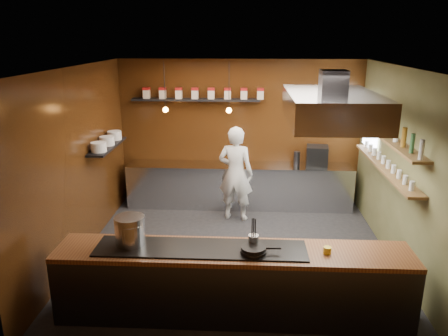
# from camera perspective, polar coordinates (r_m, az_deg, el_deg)

# --- Properties ---
(floor) EXTENTS (5.00, 5.00, 0.00)m
(floor) POSITION_cam_1_polar(r_m,az_deg,el_deg) (7.29, 1.60, -11.25)
(floor) COLOR black
(floor) RESTS_ON ground
(back_wall) EXTENTS (5.00, 0.00, 5.00)m
(back_wall) POSITION_cam_1_polar(r_m,az_deg,el_deg) (9.14, 2.11, 4.63)
(back_wall) COLOR black
(back_wall) RESTS_ON ground
(left_wall) EXTENTS (0.00, 5.00, 5.00)m
(left_wall) POSITION_cam_1_polar(r_m,az_deg,el_deg) (7.22, -18.55, 0.41)
(left_wall) COLOR black
(left_wall) RESTS_ON ground
(right_wall) EXTENTS (0.00, 5.00, 5.00)m
(right_wall) POSITION_cam_1_polar(r_m,az_deg,el_deg) (7.11, 22.26, -0.22)
(right_wall) COLOR brown
(right_wall) RESTS_ON ground
(ceiling) EXTENTS (5.00, 5.00, 0.00)m
(ceiling) POSITION_cam_1_polar(r_m,az_deg,el_deg) (6.45, 1.82, 12.98)
(ceiling) COLOR silver
(ceiling) RESTS_ON back_wall
(window_pane) EXTENTS (0.00, 1.00, 1.00)m
(window_pane) POSITION_cam_1_polar(r_m,az_deg,el_deg) (8.59, 18.69, 5.68)
(window_pane) COLOR white
(window_pane) RESTS_ON right_wall
(prep_counter) EXTENTS (4.60, 0.65, 0.90)m
(prep_counter) POSITION_cam_1_polar(r_m,az_deg,el_deg) (9.11, 2.00, -2.29)
(prep_counter) COLOR silver
(prep_counter) RESTS_ON floor
(pass_counter) EXTENTS (4.40, 0.72, 0.94)m
(pass_counter) POSITION_cam_1_polar(r_m,az_deg,el_deg) (5.67, 1.12, -14.71)
(pass_counter) COLOR #38383D
(pass_counter) RESTS_ON floor
(tin_shelf) EXTENTS (2.60, 0.26, 0.04)m
(tin_shelf) POSITION_cam_1_polar(r_m,az_deg,el_deg) (8.94, -3.70, 8.89)
(tin_shelf) COLOR black
(tin_shelf) RESTS_ON back_wall
(plate_shelf) EXTENTS (0.30, 1.40, 0.04)m
(plate_shelf) POSITION_cam_1_polar(r_m,az_deg,el_deg) (8.06, -14.99, 2.75)
(plate_shelf) COLOR black
(plate_shelf) RESTS_ON left_wall
(bottle_shelf_upper) EXTENTS (0.26, 2.80, 0.04)m
(bottle_shelf_upper) POSITION_cam_1_polar(r_m,az_deg,el_deg) (7.24, 20.69, 3.68)
(bottle_shelf_upper) COLOR brown
(bottle_shelf_upper) RESTS_ON right_wall
(bottle_shelf_lower) EXTENTS (0.26, 2.80, 0.04)m
(bottle_shelf_lower) POSITION_cam_1_polar(r_m,az_deg,el_deg) (7.35, 20.31, 0.11)
(bottle_shelf_lower) COLOR brown
(bottle_shelf_lower) RESTS_ON right_wall
(extractor_hood) EXTENTS (1.20, 2.00, 0.72)m
(extractor_hood) POSITION_cam_1_polar(r_m,az_deg,el_deg) (6.21, 13.87, 7.75)
(extractor_hood) COLOR #38383D
(extractor_hood) RESTS_ON ceiling
(pendant_left) EXTENTS (0.10, 0.10, 0.95)m
(pendant_left) POSITION_cam_1_polar(r_m,az_deg,el_deg) (8.38, -7.66, 7.90)
(pendant_left) COLOR black
(pendant_left) RESTS_ON ceiling
(pendant_right) EXTENTS (0.10, 0.10, 0.95)m
(pendant_right) POSITION_cam_1_polar(r_m,az_deg,el_deg) (8.24, 0.65, 7.90)
(pendant_right) COLOR black
(pendant_right) RESTS_ON ceiling
(storage_tins) EXTENTS (2.43, 0.13, 0.22)m
(storage_tins) POSITION_cam_1_polar(r_m,az_deg,el_deg) (8.91, -2.75, 9.72)
(storage_tins) COLOR beige
(storage_tins) RESTS_ON tin_shelf
(plate_stacks) EXTENTS (0.26, 1.16, 0.16)m
(plate_stacks) POSITION_cam_1_polar(r_m,az_deg,el_deg) (8.04, -15.04, 3.45)
(plate_stacks) COLOR white
(plate_stacks) RESTS_ON plate_shelf
(bottles) EXTENTS (0.06, 2.66, 0.24)m
(bottles) POSITION_cam_1_polar(r_m,az_deg,el_deg) (7.21, 20.81, 4.76)
(bottles) COLOR silver
(bottles) RESTS_ON bottle_shelf_upper
(wine_glasses) EXTENTS (0.07, 2.37, 0.13)m
(wine_glasses) POSITION_cam_1_polar(r_m,az_deg,el_deg) (7.33, 20.38, 0.75)
(wine_glasses) COLOR silver
(wine_glasses) RESTS_ON bottle_shelf_lower
(stockpot_large) EXTENTS (0.38, 0.38, 0.36)m
(stockpot_large) POSITION_cam_1_polar(r_m,az_deg,el_deg) (5.60, -12.18, -7.96)
(stockpot_large) COLOR silver
(stockpot_large) RESTS_ON pass_counter
(stockpot_small) EXTENTS (0.40, 0.40, 0.28)m
(stockpot_small) POSITION_cam_1_polar(r_m,az_deg,el_deg) (5.57, -12.03, -8.55)
(stockpot_small) COLOR silver
(stockpot_small) RESTS_ON pass_counter
(utensil_crock) EXTENTS (0.14, 0.14, 0.16)m
(utensil_crock) POSITION_cam_1_polar(r_m,az_deg,el_deg) (5.44, 3.87, -9.54)
(utensil_crock) COLOR silver
(utensil_crock) RESTS_ON pass_counter
(frying_pan) EXTENTS (0.49, 0.32, 0.08)m
(frying_pan) POSITION_cam_1_polar(r_m,az_deg,el_deg) (5.33, 3.89, -10.62)
(frying_pan) COLOR black
(frying_pan) RESTS_ON pass_counter
(butter_jar) EXTENTS (0.10, 0.10, 0.09)m
(butter_jar) POSITION_cam_1_polar(r_m,az_deg,el_deg) (5.49, 13.33, -10.42)
(butter_jar) COLOR yellow
(butter_jar) RESTS_ON pass_counter
(espresso_machine) EXTENTS (0.47, 0.45, 0.42)m
(espresso_machine) POSITION_cam_1_polar(r_m,az_deg,el_deg) (8.99, 12.05, 1.50)
(espresso_machine) COLOR black
(espresso_machine) RESTS_ON prep_counter
(chef) EXTENTS (0.75, 0.58, 1.84)m
(chef) POSITION_cam_1_polar(r_m,az_deg,el_deg) (8.32, 1.52, -0.74)
(chef) COLOR white
(chef) RESTS_ON floor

